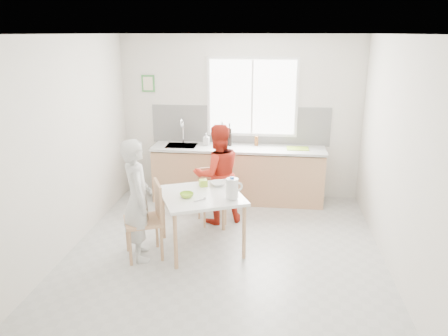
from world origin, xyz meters
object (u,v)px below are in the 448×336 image
Objects in this scene: bowl_green at (187,195)px; wine_bottle_a at (222,136)px; dining_table at (201,200)px; wine_bottle_b at (230,137)px; chair_far at (211,193)px; person_red at (218,174)px; person_white at (138,200)px; bowl_white at (218,184)px; milk_jug at (232,188)px; chair_left at (149,216)px.

bowl_green is 0.55× the size of wine_bottle_a.
wine_bottle_b reaches higher than dining_table.
person_red is (0.11, -0.01, 0.30)m from chair_far.
bowl_white is (0.90, 0.68, 0.01)m from person_white.
dining_table is at bearing 59.74° from person_red.
person_white is 5.68× the size of milk_jug.
chair_left is 5.54× the size of bowl_green.
person_white is at bearing 165.90° from milk_jug.
chair_far is at bearing 81.54° from bowl_green.
chair_far is 2.99× the size of milk_jug.
chair_far is 1.19m from wine_bottle_a.
chair_far is at bearing 128.30° from chair_left.
milk_jug reaches higher than chair_left.
chair_far is 0.66m from bowl_white.
person_red reaches higher than wine_bottle_a.
person_white is (-0.73, -0.33, 0.09)m from dining_table.
person_white is 7.26× the size of bowl_white.
milk_jug is (0.32, -1.00, 0.16)m from person_red.
chair_left is at bearing 164.28° from milk_jug.
chair_left is 2.35m from wine_bottle_b.
wine_bottle_b reaches higher than bowl_white.
wine_bottle_a is at bearing -43.19° from person_white.
dining_table is at bearing -113.35° from chair_far.
wine_bottle_a is (-0.37, 2.01, 0.18)m from milk_jug.
bowl_white is at bearing -95.09° from chair_far.
chair_left is at bearing -155.89° from dining_table.
chair_far is at bearing -99.89° from wine_bottle_b.
person_red is at bearing -58.54° from person_white.
wine_bottle_a is (0.76, 2.21, 0.32)m from person_white.
wine_bottle_b is at bearing -46.14° from person_white.
bowl_green is 0.58m from bowl_white.
chair_left is 0.65× the size of person_red.
person_white is 4.78× the size of wine_bottle_a.
person_red is 5.49× the size of milk_jug.
person_red is at bearing 75.64° from bowl_green.
wine_bottle_a reaches higher than bowl_white.
person_white is 1.45m from person_red.
person_white reaches higher than chair_far.
chair_far is 0.53× the size of person_white.
dining_table is at bearing -116.09° from bowl_white.
bowl_green is at bearing 84.01° from chair_left.
person_white is at bearing -143.06° from bowl_white.
milk_jug is at bearing 74.28° from chair_left.
chair_left is at bearing -141.54° from bowl_white.
dining_table is 0.48m from milk_jug.
person_red is (0.71, 1.15, 0.21)m from chair_left.
wine_bottle_b is (-0.25, 2.00, 0.17)m from milk_jug.
chair_far is at bearing 109.02° from bowl_white.
person_red is at bearing 124.13° from chair_left.
chair_far reaches higher than dining_table.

